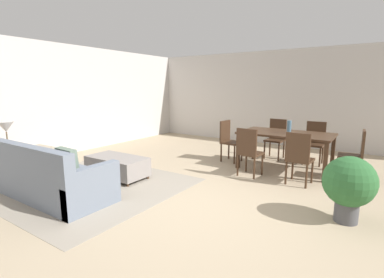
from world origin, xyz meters
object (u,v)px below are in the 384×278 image
object	(u,v)px
couch	(50,178)
side_table	(9,157)
vase_centerpiece	(289,127)
dining_chair_near_right	(299,156)
dining_chair_far_right	(315,140)
dining_table	(286,137)
dining_chair_near_left	(249,149)
table_lamp	(6,128)
dining_chair_far_left	(276,136)
ottoman_table	(117,166)
potted_plant	(349,184)
dining_chair_head_west	(229,138)
dining_chair_head_east	(356,152)

from	to	relation	value
couch	side_table	bearing A→B (deg)	178.37
vase_centerpiece	dining_chair_near_right	bearing A→B (deg)	-63.53
dining_chair_far_right	dining_table	bearing A→B (deg)	-116.01
dining_chair_near_left	dining_chair_far_right	world-z (taller)	same
table_lamp	dining_chair_far_left	world-z (taller)	table_lamp
ottoman_table	dining_table	xyz separation A→B (m)	(2.43, 2.28, 0.45)
dining_chair_near_right	dining_chair_far_right	bearing A→B (deg)	92.20
dining_chair_near_left	couch	bearing A→B (deg)	-128.72
side_table	table_lamp	size ratio (longest dim) A/B	1.03
couch	dining_table	bearing A→B (deg)	54.01
dining_chair_near_right	dining_chair_near_left	bearing A→B (deg)	-178.81
potted_plant	dining_chair_far_right	bearing A→B (deg)	108.45
table_lamp	vase_centerpiece	bearing A→B (deg)	40.91
dining_chair_far_left	dining_chair_far_right	world-z (taller)	same
dining_chair_far_left	side_table	bearing A→B (deg)	-128.32
ottoman_table	dining_chair_far_right	xyz separation A→B (m)	(2.83, 3.11, 0.29)
table_lamp	dining_chair_head_west	size ratio (longest dim) A/B	0.57
dining_table	dining_chair_far_right	bearing A→B (deg)	63.99
dining_chair_head_east	dining_chair_head_west	world-z (taller)	same
ottoman_table	dining_chair_far_right	bearing A→B (deg)	47.65
side_table	dining_chair_far_left	bearing A→B (deg)	51.68
dining_chair_far_left	dining_table	bearing A→B (deg)	-62.16
couch	table_lamp	size ratio (longest dim) A/B	3.94
dining_chair_near_left	dining_table	bearing A→B (deg)	63.60
dining_chair_near_left	dining_chair_head_west	world-z (taller)	same
couch	dining_chair_near_left	distance (m)	3.39
dining_chair_far_right	vase_centerpiece	size ratio (longest dim) A/B	3.65
ottoman_table	vase_centerpiece	xyz separation A→B (m)	(2.49, 2.24, 0.66)
dining_chair_head_west	dining_chair_near_left	bearing A→B (deg)	-45.28
dining_chair_far_left	dining_chair_near_right	bearing A→B (deg)	-61.61
side_table	dining_chair_near_left	xyz separation A→B (m)	(3.45, 2.60, 0.09)
dining_chair_near_right	dining_chair_head_east	xyz separation A→B (m)	(0.78, 0.85, 0.00)
ottoman_table	table_lamp	bearing A→B (deg)	-140.80
dining_chair_near_left	potted_plant	distance (m)	2.03
table_lamp	dining_chair_near_right	bearing A→B (deg)	31.03
dining_table	dining_chair_head_east	size ratio (longest dim) A/B	1.94
dining_chair_head_west	dining_chair_near_right	bearing A→B (deg)	-25.42
ottoman_table	dining_chair_far_left	xyz separation A→B (m)	(1.97, 3.15, 0.29)
ottoman_table	dining_chair_head_east	world-z (taller)	dining_chair_head_east
table_lamp	dining_chair_head_west	bearing A→B (deg)	52.71
table_lamp	side_table	bearing A→B (deg)	7.13
dining_chair_near_right	couch	bearing A→B (deg)	-138.60
dining_chair_near_left	dining_chair_far_left	xyz separation A→B (m)	(-0.03, 1.73, 0.00)
potted_plant	side_table	bearing A→B (deg)	-163.31
ottoman_table	dining_chair_far_left	size ratio (longest dim) A/B	1.25
side_table	dining_chair_near_right	bearing A→B (deg)	31.03
table_lamp	dining_chair_near_right	world-z (taller)	table_lamp
couch	potted_plant	bearing A→B (deg)	22.48
couch	ottoman_table	xyz separation A→B (m)	(0.12, 1.23, -0.07)
couch	dining_chair_head_east	xyz separation A→B (m)	(3.80, 3.50, 0.22)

